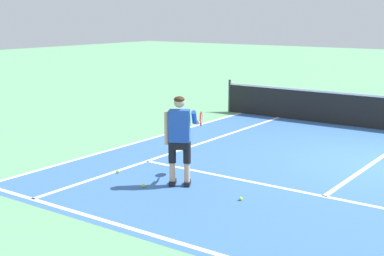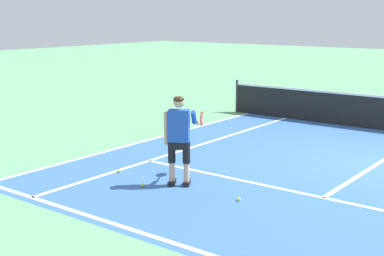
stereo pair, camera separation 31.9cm
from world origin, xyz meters
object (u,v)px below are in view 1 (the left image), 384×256
tennis_ball_near_feet (143,186)px  tennis_ball_mid_court (241,199)px  tennis_player (180,134)px  tennis_ball_by_baseline (118,172)px

tennis_ball_near_feet → tennis_ball_mid_court: size_ratio=1.00×
tennis_player → tennis_ball_mid_court: tennis_player is taller
tennis_ball_near_feet → tennis_ball_mid_court: (1.86, 0.42, 0.00)m
tennis_player → tennis_ball_by_baseline: 1.81m
tennis_player → tennis_ball_mid_court: 1.68m
tennis_ball_near_feet → tennis_ball_by_baseline: size_ratio=1.00×
tennis_ball_near_feet → tennis_ball_mid_court: same height
tennis_ball_near_feet → tennis_ball_mid_court: bearing=12.7°
tennis_ball_by_baseline → tennis_ball_mid_court: (2.90, 0.01, 0.00)m
tennis_ball_mid_court → tennis_ball_by_baseline: bearing=-179.8°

